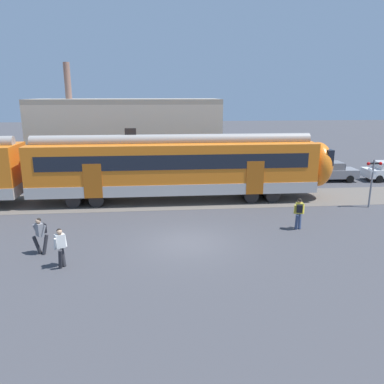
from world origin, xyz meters
name	(u,v)px	position (x,y,z in m)	size (l,w,h in m)	color
ground_plane	(187,243)	(0.00, 0.00, 0.00)	(160.00, 160.00, 0.00)	#424247
track_bed	(1,205)	(-11.24, 7.32, 0.01)	(80.00, 4.40, 0.01)	#605951
commuter_train	(38,169)	(-8.76, 7.31, 2.25)	(38.05, 3.07, 4.73)	#B2ADA8
pedestrian_grey	(40,233)	(-6.41, -0.68, 0.99)	(0.70, 0.51, 1.67)	#28282D
pedestrian_white	(60,245)	(-5.23, -2.10, 0.96)	(0.50, 0.71, 1.67)	#28282D
pedestrian_yellow	(299,211)	(5.87, 1.29, 0.99)	(0.62, 0.60, 1.67)	navy
parked_car_grey	(331,171)	(12.50, 11.86, 0.78)	(4.04, 1.84, 1.54)	gray
crossing_signal	(372,176)	(11.65, 4.64, 2.01)	(0.96, 0.21, 3.00)	gray
background_building	(128,138)	(-3.74, 15.23, 3.21)	(15.10, 5.00, 9.20)	beige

